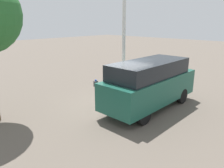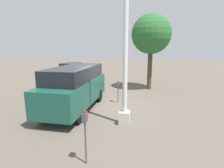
# 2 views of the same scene
# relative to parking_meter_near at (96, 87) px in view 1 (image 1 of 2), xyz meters

# --- Properties ---
(ground_plane) EXTENTS (80.00, 80.00, 0.00)m
(ground_plane) POSITION_rel_parking_meter_near_xyz_m (0.71, -0.66, -0.97)
(ground_plane) COLOR #60564C
(parking_meter_near) EXTENTS (0.20, 0.11, 1.31)m
(parking_meter_near) POSITION_rel_parking_meter_near_xyz_m (0.00, 0.00, 0.00)
(parking_meter_near) COLOR #4C4C4C
(parking_meter_near) RESTS_ON ground
(parking_meter_far) EXTENTS (0.20, 0.11, 1.57)m
(parking_meter_far) POSITION_rel_parking_meter_near_xyz_m (5.62, 0.03, 0.19)
(parking_meter_far) COLOR #4C4C4C
(parking_meter_far) RESTS_ON ground
(lamp_post) EXTENTS (0.44, 0.44, 6.33)m
(lamp_post) POSITION_rel_parking_meter_near_xyz_m (2.85, 0.74, 1.43)
(lamp_post) COLOR beige
(lamp_post) RESTS_ON ground
(parked_van) EXTENTS (5.19, 1.85, 2.23)m
(parked_van) POSITION_rel_parking_meter_near_xyz_m (1.53, -1.98, 0.24)
(parked_van) COLOR #195142
(parked_van) RESTS_ON ground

